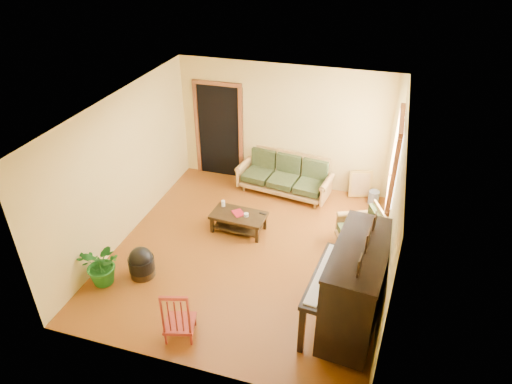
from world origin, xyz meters
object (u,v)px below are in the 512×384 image
(piano, at_px, (356,289))
(red_chair, at_px, (179,312))
(potted_plant, at_px, (103,265))
(coffee_table, at_px, (239,222))
(sofa, at_px, (284,176))
(armchair, at_px, (360,230))
(ceramic_crock, at_px, (374,197))
(footstool, at_px, (142,265))

(piano, distance_m, red_chair, 2.41)
(red_chair, distance_m, potted_plant, 1.70)
(coffee_table, bearing_deg, sofa, 73.20)
(armchair, bearing_deg, red_chair, -152.06)
(ceramic_crock, height_order, potted_plant, potted_plant)
(red_chair, bearing_deg, armchair, 35.80)
(armchair, relative_size, potted_plant, 1.10)
(footstool, bearing_deg, armchair, 27.53)
(ceramic_crock, xyz_separation_m, potted_plant, (-3.88, -3.63, 0.23))
(armchair, height_order, ceramic_crock, armchair)
(sofa, distance_m, piano, 3.75)
(red_chair, relative_size, potted_plant, 1.20)
(sofa, distance_m, red_chair, 4.14)
(armchair, xyz_separation_m, footstool, (-3.26, -1.70, -0.20))
(armchair, distance_m, red_chair, 3.41)
(footstool, bearing_deg, red_chair, -40.37)
(armchair, xyz_separation_m, potted_plant, (-3.73, -2.03, -0.04))
(armchair, distance_m, ceramic_crock, 1.63)
(red_chair, distance_m, ceramic_crock, 4.83)
(footstool, distance_m, potted_plant, 0.60)
(coffee_table, relative_size, armchair, 1.23)
(piano, distance_m, footstool, 3.40)
(sofa, relative_size, red_chair, 2.20)
(sofa, height_order, piano, piano)
(armchair, bearing_deg, footstool, -175.47)
(coffee_table, distance_m, red_chair, 2.58)
(sofa, bearing_deg, piano, -53.04)
(coffee_table, height_order, armchair, armchair)
(footstool, xyz_separation_m, red_chair, (1.11, -0.95, 0.24))
(ceramic_crock, bearing_deg, potted_plant, -136.91)
(ceramic_crock, bearing_deg, piano, -90.75)
(armchair, bearing_deg, potted_plant, -174.47)
(armchair, bearing_deg, coffee_table, 159.17)
(ceramic_crock, bearing_deg, footstool, -135.90)
(sofa, relative_size, ceramic_crock, 7.06)
(piano, relative_size, potted_plant, 2.20)
(potted_plant, bearing_deg, red_chair, -21.15)
(red_chair, xyz_separation_m, ceramic_crock, (2.29, 4.24, -0.30))
(coffee_table, bearing_deg, potted_plant, -128.87)
(coffee_table, relative_size, piano, 0.62)
(armchair, bearing_deg, piano, -109.85)
(coffee_table, height_order, potted_plant, potted_plant)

